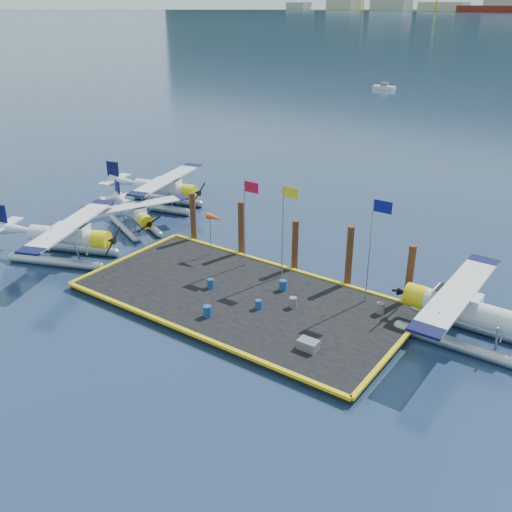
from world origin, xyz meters
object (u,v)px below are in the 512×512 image
at_px(seaplane_c, 164,190).
at_px(windsock, 215,219).
at_px(seaplane_d, 463,312).
at_px(piling_0, 193,219).
at_px(drum_3, 207,311).
at_px(seaplane_b, 136,215).
at_px(piling_4, 410,276).
at_px(seaplane_a, 67,239).
at_px(drum_2, 293,302).
at_px(piling_3, 349,258).
at_px(drum_5, 283,285).
at_px(drum_1, 258,304).
at_px(drum_4, 381,308).
at_px(crate, 308,345).
at_px(piling_1, 241,230).
at_px(flagpole_red, 247,210).
at_px(drum_0, 210,283).
at_px(flagpole_blue, 374,236).
at_px(flagpole_yellow, 286,218).
at_px(piling_2, 295,247).

distance_m(seaplane_c, windsock, 12.78).
relative_size(seaplane_d, piling_0, 2.65).
relative_size(seaplane_d, drum_3, 15.64).
distance_m(seaplane_b, piling_4, 22.54).
relative_size(seaplane_a, drum_3, 15.16).
distance_m(drum_2, piling_3, 5.06).
height_order(drum_2, drum_5, drum_5).
xyz_separation_m(drum_1, drum_4, (6.09, 3.65, 0.05)).
xyz_separation_m(seaplane_c, crate, (22.35, -12.72, -0.94)).
height_order(drum_1, piling_1, piling_1).
distance_m(drum_4, piling_3, 4.34).
distance_m(seaplane_d, flagpole_red, 14.83).
xyz_separation_m(drum_2, drum_3, (-3.45, -3.77, 0.02)).
bearing_deg(drum_3, drum_0, 126.57).
relative_size(seaplane_c, drum_5, 15.68).
xyz_separation_m(drum_0, piling_1, (-1.74, 5.61, 1.40)).
bearing_deg(piling_0, windsock, -24.73).
distance_m(flagpole_red, flagpole_blue, 8.99).
height_order(seaplane_d, flagpole_yellow, flagpole_yellow).
height_order(seaplane_b, seaplane_c, seaplane_c).
relative_size(drum_3, flagpole_blue, 0.10).
xyz_separation_m(flagpole_yellow, piling_2, (-0.20, 1.60, -2.61)).
relative_size(seaplane_a, piling_1, 2.45).
xyz_separation_m(seaplane_d, piling_4, (-3.78, 1.81, 0.35)).
xyz_separation_m(drum_2, flagpole_yellow, (-2.61, 3.11, 3.80)).
xyz_separation_m(drum_1, piling_4, (6.76, 6.04, 1.32)).
xyz_separation_m(drum_1, drum_2, (1.57, 1.33, 0.04)).
xyz_separation_m(drum_4, piling_4, (0.67, 2.39, 1.27)).
distance_m(flagpole_blue, piling_2, 6.98).
relative_size(seaplane_c, drum_2, 16.47).
distance_m(seaplane_d, drum_2, 9.47).
bearing_deg(drum_3, seaplane_d, 28.23).
height_order(flagpole_yellow, flagpole_blue, flagpole_blue).
distance_m(seaplane_b, drum_3, 15.94).
xyz_separation_m(seaplane_d, windsock, (-17.31, 0.21, 1.58)).
relative_size(crate, flagpole_red, 0.18).
relative_size(drum_1, drum_2, 0.89).
bearing_deg(piling_0, drum_2, -21.73).
relative_size(drum_3, piling_1, 0.16).
height_order(drum_0, piling_1, piling_1).
bearing_deg(drum_0, crate, -15.81).
bearing_deg(windsock, seaplane_d, -0.70).
height_order(drum_2, drum_3, drum_3).
bearing_deg(flagpole_blue, drum_5, -162.24).
xyz_separation_m(drum_5, flagpole_blue, (5.06, 1.62, 3.95)).
xyz_separation_m(drum_4, flagpole_yellow, (-7.13, 0.79, 3.78)).
bearing_deg(flagpole_red, seaplane_c, 155.46).
bearing_deg(seaplane_d, windsock, 89.61).
distance_m(drum_0, piling_0, 8.49).
height_order(drum_0, drum_1, drum_0).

